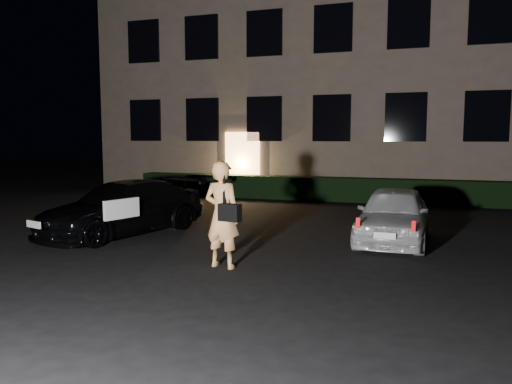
% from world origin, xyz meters
% --- Properties ---
extents(ground, '(80.00, 80.00, 0.00)m').
position_xyz_m(ground, '(0.00, 0.00, 0.00)').
color(ground, black).
rests_on(ground, ground).
extents(building, '(20.00, 8.11, 12.00)m').
position_xyz_m(building, '(-0.00, 14.99, 6.00)').
color(building, '#6A5A4B').
rests_on(building, ground).
extents(hedge, '(15.00, 0.70, 0.85)m').
position_xyz_m(hedge, '(0.00, 10.50, 0.42)').
color(hedge, black).
rests_on(hedge, ground).
extents(sedan, '(2.97, 4.66, 1.26)m').
position_xyz_m(sedan, '(-3.48, 2.64, 0.63)').
color(sedan, black).
rests_on(sedan, ground).
extents(hatch, '(1.55, 3.62, 1.22)m').
position_xyz_m(hatch, '(2.67, 3.76, 0.61)').
color(hatch, silver).
rests_on(hatch, ground).
extents(man, '(0.79, 0.56, 1.89)m').
position_xyz_m(man, '(-0.06, 0.54, 0.95)').
color(man, '#FFAE66').
rests_on(man, ground).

